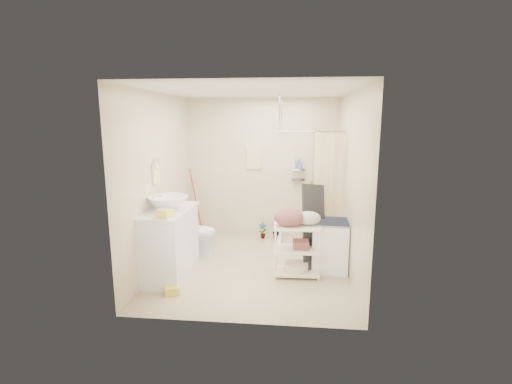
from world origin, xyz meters
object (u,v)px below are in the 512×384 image
washing_machine (330,245)px  laundry_rack (297,246)px  toilet (193,232)px  vanity (168,243)px

washing_machine → laundry_rack: bearing=-147.2°
laundry_rack → washing_machine: bearing=27.9°
toilet → laundry_rack: 1.82m
vanity → washing_machine: (2.30, 0.47, -0.12)m
washing_machine → vanity: bearing=-164.9°
toilet → laundry_rack: bearing=-114.2°
vanity → toilet: bearing=83.2°
washing_machine → laundry_rack: laundry_rack is taller
toilet → laundry_rack: laundry_rack is taller
vanity → laundry_rack: size_ratio=1.24×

